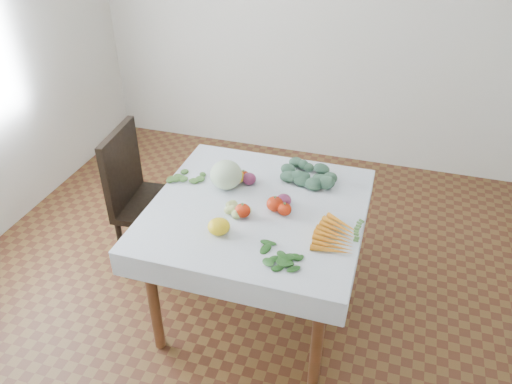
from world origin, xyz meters
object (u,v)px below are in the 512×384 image
table (257,222)px  heirloom_back (235,177)px  cabbage (226,175)px  chair (142,193)px  carrot_bunch (337,236)px

table → heirloom_back: heirloom_back is taller
table → cabbage: (-0.22, 0.13, 0.18)m
chair → carrot_bunch: 1.33m
table → cabbage: cabbage is taller
table → heirloom_back: (-0.19, 0.19, 0.14)m
table → carrot_bunch: size_ratio=3.21×
table → chair: 0.85m
chair → table: bearing=-13.6°
table → heirloom_back: size_ratio=9.00×
table → chair: (-0.82, 0.20, -0.10)m
chair → heirloom_back: (0.63, -0.01, 0.24)m
cabbage → heirloom_back: bearing=61.9°
heirloom_back → carrot_bunch: (0.64, -0.34, -0.02)m
cabbage → table: bearing=-30.8°
chair → cabbage: size_ratio=5.42×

